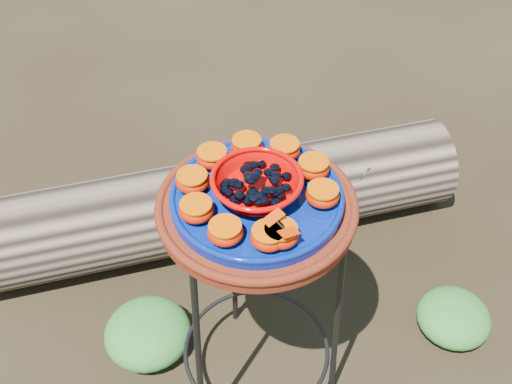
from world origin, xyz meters
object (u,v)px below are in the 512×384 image
object	(u,v)px
plant_stand	(257,307)
terracotta_saucer	(257,209)
cobalt_plate	(257,199)
red_bowl	(257,186)
driftwood_log	(222,202)

from	to	relation	value
plant_stand	terracotta_saucer	world-z (taller)	terracotta_saucer
plant_stand	cobalt_plate	distance (m)	0.40
red_bowl	driftwood_log	distance (m)	0.87
driftwood_log	plant_stand	bearing A→B (deg)	-96.15
red_bowl	driftwood_log	xyz separation A→B (m)	(0.06, 0.59, -0.63)
plant_stand	cobalt_plate	xyz separation A→B (m)	(0.00, 0.00, 0.40)
driftwood_log	cobalt_plate	bearing A→B (deg)	-96.15
plant_stand	terracotta_saucer	size ratio (longest dim) A/B	1.63
plant_stand	terracotta_saucer	bearing A→B (deg)	0.00
terracotta_saucer	driftwood_log	bearing A→B (deg)	83.85
plant_stand	red_bowl	size ratio (longest dim) A/B	3.79
red_bowl	driftwood_log	size ratio (longest dim) A/B	0.11
terracotta_saucer	driftwood_log	size ratio (longest dim) A/B	0.27
cobalt_plate	red_bowl	bearing A→B (deg)	0.00
plant_stand	terracotta_saucer	distance (m)	0.37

